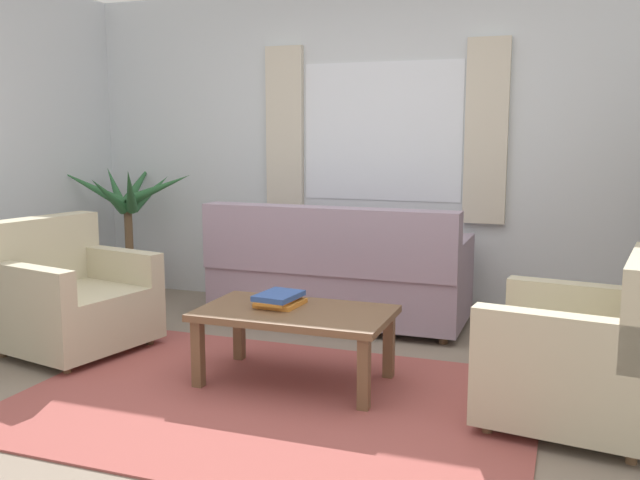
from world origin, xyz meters
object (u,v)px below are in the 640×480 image
object	(u,v)px
armchair_right	(585,356)
book_stack_on_table	(279,299)
potted_plant	(130,242)
armchair_left	(69,298)
couch	(338,276)
coffee_table	(295,320)

from	to	relation	value
armchair_right	book_stack_on_table	xyz separation A→B (m)	(-1.69, 0.10, 0.12)
potted_plant	armchair_left	bearing A→B (deg)	-70.67
couch	armchair_right	xyz separation A→B (m)	(1.74, -1.34, -0.01)
armchair_left	potted_plant	world-z (taller)	potted_plant
coffee_table	armchair_right	bearing A→B (deg)	-1.47
armchair_left	armchair_right	xyz separation A→B (m)	(3.22, -0.12, 0.00)
book_stack_on_table	coffee_table	bearing A→B (deg)	-27.07
armchair_left	coffee_table	xyz separation A→B (m)	(1.66, -0.08, 0.03)
coffee_table	potted_plant	bearing A→B (deg)	145.68
couch	potted_plant	size ratio (longest dim) A/B	1.54
armchair_right	coffee_table	xyz separation A→B (m)	(-1.56, 0.04, 0.03)
armchair_left	armchair_right	world-z (taller)	same
couch	potted_plant	world-z (taller)	potted_plant
armchair_right	book_stack_on_table	size ratio (longest dim) A/B	3.02
armchair_left	armchair_right	distance (m)	3.22
couch	armchair_left	world-z (taller)	couch
coffee_table	book_stack_on_table	bearing A→B (deg)	152.93
armchair_right	potted_plant	world-z (taller)	potted_plant
armchair_left	book_stack_on_table	xyz separation A→B (m)	(1.53, -0.02, 0.12)
couch	coffee_table	size ratio (longest dim) A/B	1.73
book_stack_on_table	potted_plant	xyz separation A→B (m)	(-2.01, 1.40, 0.03)
coffee_table	book_stack_on_table	size ratio (longest dim) A/B	3.52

